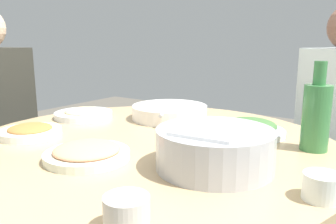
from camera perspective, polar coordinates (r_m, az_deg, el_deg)
The scene contains 11 objects.
round_dining_table at distance 1.11m, azimuth -3.19°, elevation -9.44°, with size 1.18×1.18×0.77m.
rice_bowl at distance 0.85m, azimuth 7.81°, elevation -5.96°, with size 0.29×0.29×0.11m.
soup_bowl at distance 1.37m, azimuth 0.27°, elevation -0.08°, with size 0.30×0.31×0.06m.
dish_tofu_braise at distance 1.21m, azimuth -22.06°, elevation -2.98°, with size 0.20×0.20×0.04m.
dish_noodles at distance 1.43m, azimuth -13.95°, elevation -0.26°, with size 0.23×0.23×0.04m.
dish_shrimp at distance 0.94m, azimuth -13.39°, elevation -6.62°, with size 0.23×0.23×0.04m.
dish_greens at distance 1.17m, azimuth 13.56°, elevation -2.63°, with size 0.23×0.23×0.05m.
green_bottle at distance 1.05m, azimuth 23.56°, elevation -0.47°, with size 0.08×0.08×0.26m.
tea_cup_near at distance 0.75m, azimuth 24.36°, elevation -11.34°, with size 0.07×0.07×0.05m, color white.
tea_cup_far at distance 0.59m, azimuth -6.94°, elevation -16.43°, with size 0.08×0.08×0.06m, color beige.
stool_for_diner_right at distance 1.93m, azimuth -25.89°, elevation -15.48°, with size 0.36×0.36×0.47m, color brown.
Camera 1 is at (-0.64, 0.81, 1.08)m, focal length 36.41 mm.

